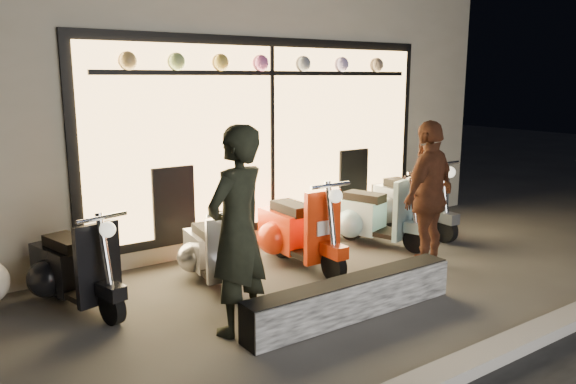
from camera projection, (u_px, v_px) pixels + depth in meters
The scene contains 11 objects.
ground at pixel (308, 297), 6.09m from camera, with size 40.00×40.00×0.00m, color #383533.
kerb at pixel (459, 369), 4.47m from camera, with size 40.00×0.25×0.12m, color slate.
shop_building at pixel (136, 92), 9.68m from camera, with size 10.20×6.23×4.20m.
graffiti_barrier at pixel (352, 298), 5.56m from camera, with size 2.45×0.28×0.40m, color black.
scooter_silver at pixel (210, 250), 6.55m from camera, with size 0.51×1.28×0.91m.
scooter_red at pixel (295, 229), 7.16m from camera, with size 0.49×1.53×1.10m.
scooter_black at pixel (72, 267), 5.83m from camera, with size 0.68×1.44×1.02m.
scooter_blue at pixel (367, 215), 8.02m from camera, with size 0.76×1.45×1.04m.
scooter_grey at pixel (406, 202), 8.70m from camera, with size 0.51×1.55×1.11m.
man at pixel (237, 231), 5.11m from camera, with size 0.71×0.46×1.94m, color black.
woman at pixel (429, 196), 6.84m from camera, with size 1.08×0.45×1.85m, color #542C1A.
Camera 1 is at (-3.46, -4.59, 2.34)m, focal length 35.00 mm.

